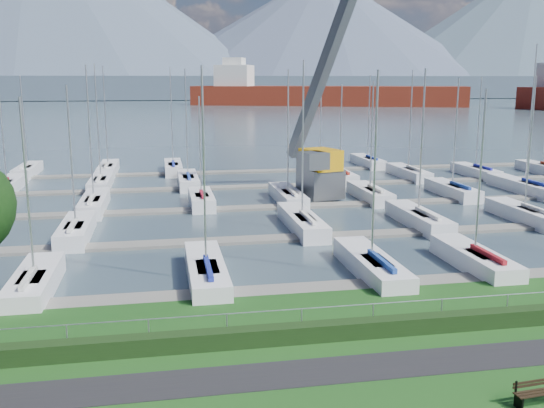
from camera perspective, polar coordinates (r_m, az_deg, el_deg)
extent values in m
cube|color=black|center=(22.60, 7.13, -15.15)|extent=(160.00, 2.00, 0.04)
cube|color=#3A4B55|center=(282.46, -9.24, 9.35)|extent=(800.00, 540.00, 0.20)
cube|color=black|center=(24.71, 5.31, -11.81)|extent=(80.00, 0.70, 0.70)
cylinder|color=#9C9EA5|center=(24.74, 5.09, -9.64)|extent=(80.00, 0.04, 0.04)
cube|color=#435262|center=(352.27, -9.54, 10.81)|extent=(900.00, 80.00, 12.00)
cone|color=#48566A|center=(431.19, -21.16, 17.19)|extent=(340.00, 340.00, 115.00)
cone|color=#48536A|center=(448.73, 4.83, 15.73)|extent=(300.00, 300.00, 85.00)
cone|color=#495A6A|center=(528.27, 23.30, 15.05)|extent=(320.00, 320.00, 100.00)
cube|color=slate|center=(30.69, 2.04, -8.14)|extent=(90.00, 1.60, 0.25)
cube|color=slate|center=(40.07, -1.03, -3.38)|extent=(90.00, 1.60, 0.25)
cube|color=slate|center=(49.69, -2.91, -0.43)|extent=(90.00, 1.60, 0.25)
cube|color=slate|center=(59.44, -4.18, 1.55)|extent=(90.00, 1.60, 0.25)
cube|color=gray|center=(69.26, -5.09, 2.97)|extent=(90.00, 1.60, 0.25)
cube|color=black|center=(21.46, 22.20, -16.87)|extent=(0.10, 0.40, 0.45)
cube|color=black|center=(21.39, 21.99, -15.67)|extent=(0.05, 0.05, 0.40)
cube|color=black|center=(21.72, 24.24, -16.02)|extent=(1.80, 0.26, 0.04)
cube|color=black|center=(21.82, 23.98, -15.86)|extent=(1.80, 0.26, 0.04)
cube|color=black|center=(21.92, 23.73, -15.71)|extent=(1.80, 0.26, 0.04)
cube|color=black|center=(21.88, 23.68, -15.26)|extent=(1.80, 0.20, 0.08)
cube|color=black|center=(21.83, 23.71, -14.98)|extent=(1.80, 0.20, 0.08)
cube|color=#5A5D62|center=(53.57, 4.57, 1.97)|extent=(3.98, 3.98, 2.60)
cube|color=orange|center=(53.26, 4.60, 4.20)|extent=(3.46, 4.00, 1.80)
cube|color=#55585C|center=(57.67, 5.35, 13.72)|extent=(5.92, 10.48, 19.89)
cube|color=#595C60|center=(51.01, 3.88, 4.11)|extent=(2.55, 2.68, 1.40)
cube|color=maroon|center=(251.55, 5.14, 9.85)|extent=(109.35, 56.38, 10.00)
cube|color=silver|center=(258.06, -3.56, 11.58)|extent=(18.09, 18.09, 12.00)
cube|color=silver|center=(258.15, -3.58, 13.14)|extent=(10.34, 10.34, 4.00)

